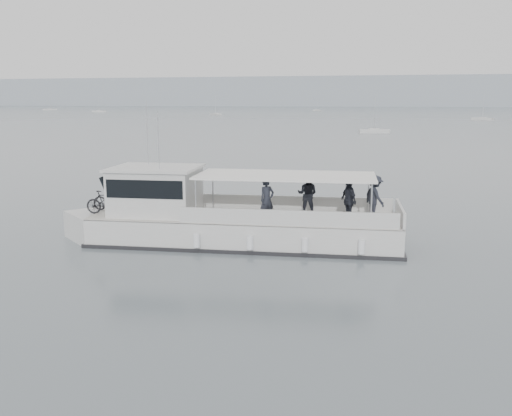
# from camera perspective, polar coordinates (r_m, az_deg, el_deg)

# --- Properties ---
(ground) EXTENTS (1400.00, 1400.00, 0.00)m
(ground) POSITION_cam_1_polar(r_m,az_deg,el_deg) (22.68, -11.09, -5.18)
(ground) COLOR #505B5E
(ground) RESTS_ON ground
(headland) EXTENTS (1400.00, 90.00, 28.00)m
(headland) POSITION_cam_1_polar(r_m,az_deg,el_deg) (579.84, 13.30, 11.25)
(headland) COLOR #939EA8
(headland) RESTS_ON ground
(tour_boat) EXTENTS (15.16, 4.82, 6.31)m
(tour_boat) POSITION_cam_1_polar(r_m,az_deg,el_deg) (24.86, -4.11, -1.14)
(tour_boat) COLOR silver
(tour_boat) RESTS_ON ground
(moored_fleet) EXTENTS (428.73, 335.54, 9.81)m
(moored_fleet) POSITION_cam_1_polar(r_m,az_deg,el_deg) (220.52, 5.46, 9.20)
(moored_fleet) COLOR silver
(moored_fleet) RESTS_ON ground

